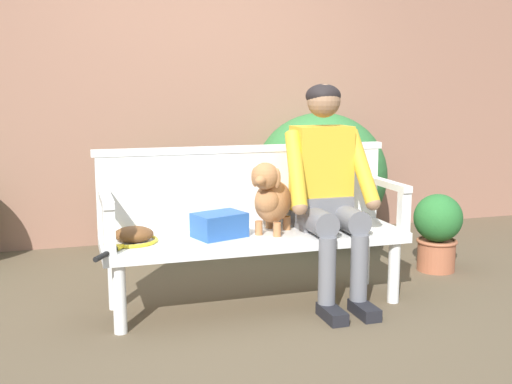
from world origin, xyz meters
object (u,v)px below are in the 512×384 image
Objects in this scene: person_seated at (326,185)px; potted_plant at (438,229)px; dog_on_bench at (271,197)px; baseball_glove at (134,234)px; garden_bench at (256,243)px; tennis_racket at (130,242)px; sports_bag at (219,225)px.

potted_plant is (1.00, 0.32, -0.41)m from person_seated.
baseball_glove is (-0.79, 0.03, -0.17)m from dog_on_bench.
garden_bench is at bearing 6.42° from baseball_glove.
tennis_racket is (-0.73, -0.01, 0.07)m from garden_bench.
dog_on_bench is (-0.35, -0.00, -0.06)m from person_seated.
garden_bench is 4.12× the size of dog_on_bench.
sports_bag is at bearing 0.24° from tennis_racket.
tennis_racket is at bearing 179.78° from person_seated.
dog_on_bench is 1.54× the size of sports_bag.
dog_on_bench is 0.34m from sports_bag.
baseball_glove is at bearing 178.97° from garden_bench.
garden_bench is at bearing 0.62° from tennis_racket.
potted_plant is (2.17, 0.32, -0.15)m from tennis_racket.
potted_plant reaches higher than baseball_glove.
person_seated is 0.69m from sports_bag.
tennis_racket is 2.20m from potted_plant.
sports_bag is (-0.31, 0.01, -0.15)m from dog_on_bench.
potted_plant reaches higher than tennis_racket.
sports_bag is (-0.22, -0.01, 0.13)m from garden_bench.
dog_on_bench is 0.84m from tennis_racket.
baseball_glove is 0.79× the size of sports_bag.
potted_plant is at bearing 12.17° from garden_bench.
garden_bench is at bearing 178.37° from person_seated.
person_seated is at bearing 0.45° from dog_on_bench.
potted_plant is at bearing 17.86° from person_seated.
person_seated is at bearing -0.22° from tennis_racket.
sports_bag reaches higher than baseball_glove.
baseball_glove is (-0.71, 0.01, 0.10)m from garden_bench.
garden_bench is 1.47m from potted_plant.
person_seated reaches higher than baseball_glove.
person_seated is at bearing -0.57° from sports_bag.
potted_plant is (1.66, 0.32, -0.21)m from sports_bag.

